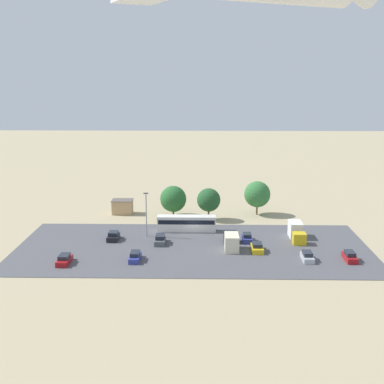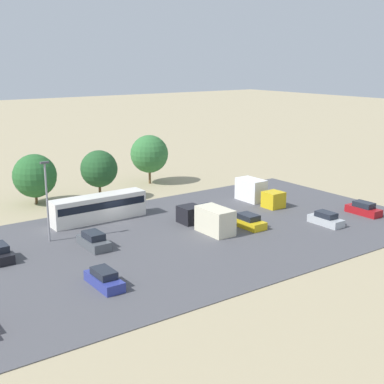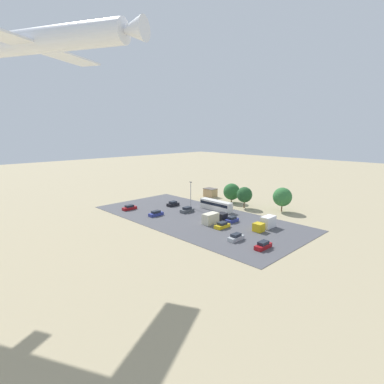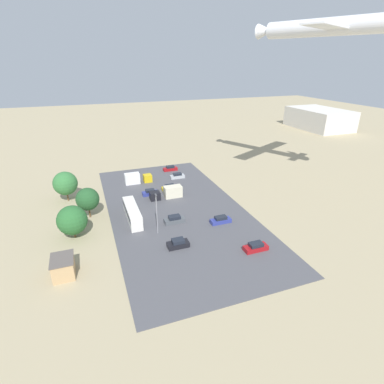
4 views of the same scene
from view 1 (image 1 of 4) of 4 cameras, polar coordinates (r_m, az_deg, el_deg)
ground_plane at (r=105.28m, az=0.17°, el=-4.41°), size 400.00×400.00×0.00m
parking_lot_surface at (r=96.55m, az=0.07°, el=-5.95°), size 63.28×30.24×0.08m
shed_building at (r=120.57m, az=-7.42°, el=-1.56°), size 4.65×3.57×3.18m
bus at (r=106.00m, az=-0.59°, el=-3.31°), size 11.56×2.48×3.08m
parked_car_0 at (r=93.57m, az=16.48°, el=-6.63°), size 1.72×4.43×1.57m
parked_car_1 at (r=90.87m, az=-13.46°, el=-7.04°), size 1.88×4.51×1.50m
parked_car_2 at (r=98.70m, az=-3.41°, el=-5.12°), size 1.91×4.43×1.63m
parked_car_3 at (r=100.34m, az=5.88°, el=-4.90°), size 1.76×4.01×1.52m
parked_car_4 at (r=101.76m, az=-8.39°, el=-4.70°), size 1.99×4.07×1.60m
parked_car_5 at (r=91.86m, az=12.20°, el=-6.76°), size 1.73×4.25×1.51m
parked_car_6 at (r=95.03m, az=6.96°, el=-5.92°), size 1.96×4.33×1.52m
parked_car_7 at (r=90.29m, az=-6.09°, el=-6.88°), size 1.73×4.49×1.51m
parked_truck_0 at (r=102.93m, az=11.08°, el=-4.20°), size 2.32×7.54×2.98m
parked_truck_1 at (r=96.19m, az=4.21°, el=-5.21°), size 2.43×8.20×2.85m
tree_near_shed at (r=118.91m, az=6.98°, el=-0.24°), size 5.79×5.79×7.54m
tree_apron_mid at (r=117.25m, az=-2.01°, el=-0.74°), size 5.76×5.76×6.71m
tree_apron_far at (r=113.79m, az=1.79°, el=-0.86°), size 5.01×5.01×6.90m
light_pole_lot_centre at (r=102.14m, az=-4.90°, el=-2.19°), size 0.90×0.28×8.57m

